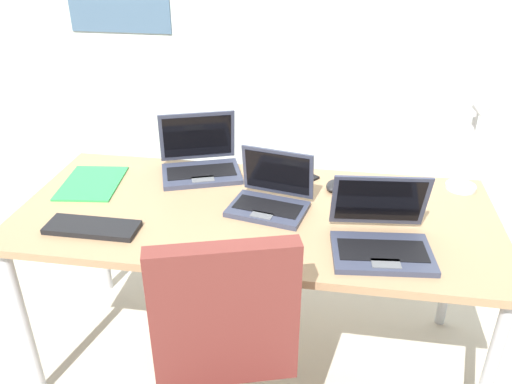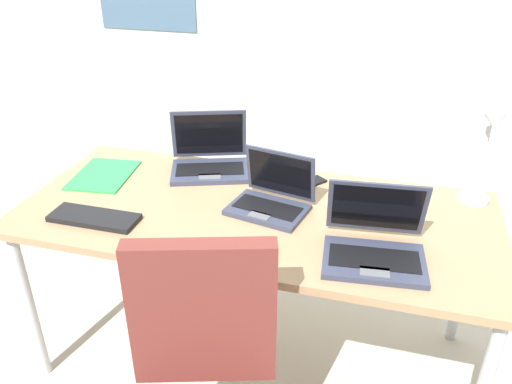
{
  "view_description": "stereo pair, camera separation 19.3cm",
  "coord_description": "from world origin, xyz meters",
  "views": [
    {
      "loc": [
        0.27,
        -1.68,
        1.73
      ],
      "look_at": [
        0.0,
        0.0,
        0.82
      ],
      "focal_mm": 36.38,
      "sensor_mm": 36.0,
      "label": 1
    },
    {
      "loc": [
        0.46,
        -1.64,
        1.73
      ],
      "look_at": [
        0.0,
        0.0,
        0.82
      ],
      "focal_mm": 36.38,
      "sensor_mm": 36.0,
      "label": 2
    }
  ],
  "objects": [
    {
      "name": "desk",
      "position": [
        0.0,
        0.0,
        0.68
      ],
      "size": [
        1.8,
        0.8,
        0.74
      ],
      "color": "#9E7A56",
      "rests_on": "ground_plane"
    },
    {
      "name": "laptop_far_corner",
      "position": [
        -0.29,
        0.29,
        0.79
      ],
      "size": [
        0.4,
        0.36,
        0.25
      ],
      "color": "#33384C",
      "rests_on": "desk"
    },
    {
      "name": "external_keyboard",
      "position": [
        -0.55,
        -0.23,
        0.75
      ],
      "size": [
        0.33,
        0.12,
        0.02
      ],
      "primitive_type": "cube",
      "rotation": [
        0.0,
        0.0,
        -0.0
      ],
      "color": "black",
      "rests_on": "desk"
    },
    {
      "name": "wall_back",
      "position": [
        -0.0,
        1.1,
        1.3
      ],
      "size": [
        6.0,
        0.13,
        2.6
      ],
      "color": "#B2BCB7",
      "rests_on": "ground_plane"
    },
    {
      "name": "laptop_front_right",
      "position": [
        0.45,
        -0.18,
        0.79
      ],
      "size": [
        0.35,
        0.32,
        0.24
      ],
      "color": "#33384C",
      "rests_on": "desk"
    },
    {
      "name": "desk_lamp",
      "position": [
        0.8,
        0.28,
        0.94
      ],
      "size": [
        0.12,
        0.18,
        0.4
      ],
      "color": "silver",
      "rests_on": "desk"
    },
    {
      "name": "paper_folder_mid_desk",
      "position": [
        -0.71,
        0.11,
        0.74
      ],
      "size": [
        0.27,
        0.34,
        0.01
      ],
      "primitive_type": "cube",
      "rotation": [
        0.0,
        0.0,
        0.12
      ],
      "color": "green",
      "rests_on": "desk"
    },
    {
      "name": "ground_plane",
      "position": [
        0.0,
        0.0,
        0.0
      ],
      "size": [
        12.0,
        12.0,
        0.0
      ],
      "primitive_type": "plane",
      "color": "#B7AD9E"
    },
    {
      "name": "cell_phone",
      "position": [
        0.16,
        0.27,
        0.74
      ],
      "size": [
        0.13,
        0.15,
        0.01
      ],
      "primitive_type": "cube",
      "rotation": [
        0.0,
        0.0,
        -0.67
      ],
      "color": "black",
      "rests_on": "desk"
    },
    {
      "name": "laptop_near_mouse",
      "position": [
        0.05,
        0.03,
        0.78
      ],
      "size": [
        0.32,
        0.28,
        0.21
      ],
      "color": "#33384C",
      "rests_on": "desk"
    },
    {
      "name": "book_stack",
      "position": [
        0.45,
        0.13,
        0.76
      ],
      "size": [
        0.22,
        0.19,
        0.05
      ],
      "color": "#336638",
      "rests_on": "desk"
    },
    {
      "name": "computer_mouse",
      "position": [
        0.28,
        0.22,
        0.76
      ],
      "size": [
        0.07,
        0.1,
        0.03
      ],
      "primitive_type": "ellipsoid",
      "rotation": [
        0.0,
        0.0,
        -0.17
      ],
      "color": "black",
      "rests_on": "desk"
    }
  ]
}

